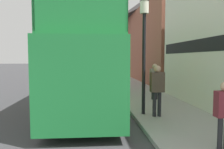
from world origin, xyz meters
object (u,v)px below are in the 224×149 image
tour_bus (88,67)px  pedestrian_third (155,78)px  lamp_post_third (109,47)px  parked_car_ahead_of_bus (96,77)px  lamp_post_nearest (144,32)px  lamp_post_second (119,38)px  pedestrian_nearest (224,109)px  pedestrian_second (157,86)px

tour_bus → pedestrian_third: bearing=8.8°
tour_bus → lamp_post_third: bearing=81.9°
tour_bus → lamp_post_third: size_ratio=2.05×
tour_bus → parked_car_ahead_of_bus: size_ratio=2.20×
lamp_post_nearest → lamp_post_third: 15.06m
parked_car_ahead_of_bus → lamp_post_second: 3.90m
pedestrian_third → tour_bus: bearing=-172.7°
tour_bus → pedestrian_third: 3.50m
parked_car_ahead_of_bus → pedestrian_third: 7.23m
tour_bus → pedestrian_nearest: size_ratio=6.30×
tour_bus → pedestrian_second: bearing=-46.5°
tour_bus → pedestrian_second: (2.53, -2.81, -0.58)m
pedestrian_second → lamp_post_second: 8.30m
tour_bus → lamp_post_nearest: bearing=-47.1°
parked_car_ahead_of_bus → lamp_post_third: bearing=75.3°
pedestrian_nearest → pedestrian_third: bearing=87.8°
parked_car_ahead_of_bus → lamp_post_nearest: (1.51, -9.49, 2.48)m
parked_car_ahead_of_bus → tour_bus: bearing=-94.2°
pedestrian_second → lamp_post_third: (-0.37, 15.45, 2.22)m
pedestrian_third → lamp_post_nearest: lamp_post_nearest is taller
lamp_post_second → pedestrian_second: bearing=-87.6°
tour_bus → pedestrian_second: 3.82m
pedestrian_nearest → pedestrian_second: size_ratio=0.85×
pedestrian_third → pedestrian_second: bearing=-105.4°
pedestrian_nearest → lamp_post_third: size_ratio=0.33×
lamp_post_third → parked_car_ahead_of_bus: bearing=-105.5°
pedestrian_nearest → lamp_post_second: bearing=95.2°
tour_bus → pedestrian_nearest: bearing=-59.6°
lamp_post_third → pedestrian_third: bearing=-84.1°
tour_bus → pedestrian_third: (3.42, 0.44, -0.59)m
parked_car_ahead_of_bus → lamp_post_nearest: 9.93m
parked_car_ahead_of_bus → pedestrian_nearest: bearing=-77.9°
tour_bus → lamp_post_third: 12.93m
pedestrian_third → lamp_post_second: 5.43m
pedestrian_second → tour_bus: bearing=132.0°
parked_car_ahead_of_bus → lamp_post_second: lamp_post_second is taller
pedestrian_second → pedestrian_third: 3.36m
pedestrian_second → lamp_post_second: lamp_post_second is taller
parked_car_ahead_of_bus → lamp_post_nearest: size_ratio=1.02×
parked_car_ahead_of_bus → pedestrian_third: size_ratio=2.46×
lamp_post_nearest → parked_car_ahead_of_bus: bearing=99.0°
pedestrian_second → lamp_post_nearest: 2.04m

